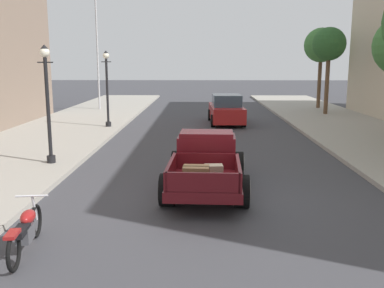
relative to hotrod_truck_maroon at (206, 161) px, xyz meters
name	(u,v)px	position (x,y,z in m)	size (l,w,h in m)	color
ground_plane	(217,194)	(0.27, -0.63, -0.75)	(140.00, 140.00, 0.00)	#3D3D42
hotrod_truck_maroon	(206,161)	(0.00, 0.00, 0.00)	(2.33, 5.00, 1.58)	#510F14
motorcycle_parked	(26,230)	(-3.36, -4.24, -0.31)	(0.62, 2.11, 0.93)	black
car_background_red	(226,110)	(1.28, 12.67, 0.01)	(2.00, 4.36, 1.65)	#AD1E1E
street_lamp_near	(47,95)	(-5.13, 2.30, 1.63)	(0.50, 0.32, 3.85)	black
street_lamp_far	(107,83)	(-4.93, 10.47, 1.63)	(0.50, 0.32, 3.85)	black
flagpole	(100,27)	(-7.05, 18.72, 5.02)	(1.74, 0.16, 9.16)	#B2B2B7
street_tree_third	(329,45)	(7.84, 16.18, 3.70)	(2.06, 2.06, 5.41)	brown
street_tree_farthest	(321,46)	(8.36, 19.88, 3.79)	(2.41, 2.41, 5.65)	brown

